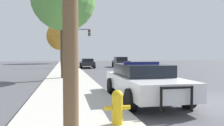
# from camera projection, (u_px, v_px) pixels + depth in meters

# --- Properties ---
(ground_plane) EXTENTS (110.00, 110.00, 0.00)m
(ground_plane) POSITION_uv_depth(u_px,v_px,m) (217.00, 102.00, 7.82)
(ground_plane) COLOR #4F4F54
(sidewalk_left) EXTENTS (3.00, 110.00, 0.13)m
(sidewalk_left) POSITION_uv_depth(u_px,v_px,m) (73.00, 107.00, 6.74)
(sidewalk_left) COLOR #BCB7AD
(sidewalk_left) RESTS_ON ground_plane
(police_car) EXTENTS (2.16, 4.98, 1.43)m
(police_car) POSITION_uv_depth(u_px,v_px,m) (143.00, 81.00, 8.16)
(police_car) COLOR white
(police_car) RESTS_ON ground_plane
(fire_hydrant) EXTENTS (0.59, 0.26, 0.78)m
(fire_hydrant) POSITION_uv_depth(u_px,v_px,m) (117.00, 106.00, 4.90)
(fire_hydrant) COLOR gold
(fire_hydrant) RESTS_ON sidewalk_left
(traffic_light) EXTENTS (4.04, 0.35, 5.22)m
(traffic_light) POSITION_uv_depth(u_px,v_px,m) (73.00, 39.00, 29.57)
(traffic_light) COLOR #424247
(traffic_light) RESTS_ON sidewalk_left
(car_background_oncoming) EXTENTS (2.26, 4.43, 1.42)m
(car_background_oncoming) POSITION_uv_depth(u_px,v_px,m) (121.00, 62.00, 30.50)
(car_background_oncoming) COLOR black
(car_background_oncoming) RESTS_ON ground_plane
(car_background_midblock) EXTENTS (2.02, 4.73, 1.23)m
(car_background_midblock) POSITION_uv_depth(u_px,v_px,m) (87.00, 63.00, 28.48)
(car_background_midblock) COLOR black
(car_background_midblock) RESTS_ON ground_plane
(tree_sidewalk_far) EXTENTS (5.64, 5.64, 8.15)m
(tree_sidewalk_far) POSITION_uv_depth(u_px,v_px,m) (61.00, 36.00, 43.37)
(tree_sidewalk_far) COLOR brown
(tree_sidewalk_far) RESTS_ON sidewalk_left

